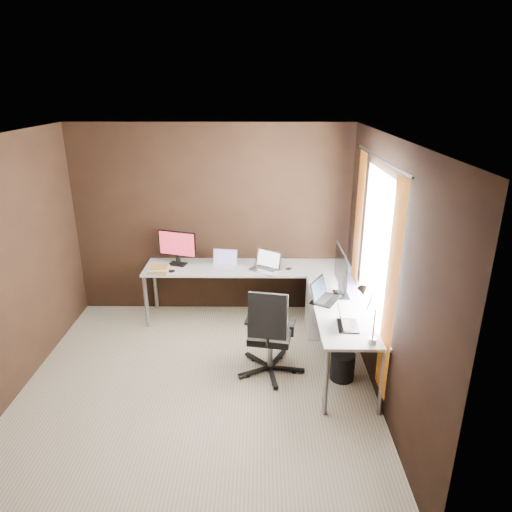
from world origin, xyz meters
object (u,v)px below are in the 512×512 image
Objects in this scene: drawer_pedestal at (324,309)px; wastebasket at (342,366)px; desk_lamp at (367,307)px; office_chair at (270,349)px; book_stack at (159,269)px; monitor_left at (177,246)px; monitor_right at (341,271)px; laptop_silver at (266,266)px; laptop_white at (224,263)px; laptop_black_small at (345,323)px; laptop_black_big at (323,295)px.

wastebasket is at bearing -85.99° from drawer_pedestal.
desk_lamp is 0.52× the size of office_chair.
book_stack is 1.78m from office_chair.
monitor_left reaches higher than book_stack.
monitor_right reaches higher than laptop_silver.
drawer_pedestal is 2.24× the size of book_stack.
monitor_right reaches higher than drawer_pedestal.
laptop_silver is at bearing 122.38° from wastebasket.
drawer_pedestal is 1.20× the size of monitor_left.
laptop_white is 0.78× the size of laptop_silver.
book_stack is at bearing 175.83° from drawer_pedestal.
laptop_black_small is at bearing -23.22° from monitor_left.
laptop_silver reaches higher than laptop_black_small.
drawer_pedestal is 0.89m from monitor_right.
laptop_white is 1.17× the size of laptop_black_small.
laptop_black_small is at bearing -29.62° from laptop_silver.
desk_lamp is at bearing -35.71° from book_stack.
wastebasket is at bearing -18.96° from monitor_left.
laptop_black_small is (-0.06, -0.70, -0.25)m from monitor_right.
laptop_silver is at bearing -1.60° from laptop_white.
monitor_left is 2.50m from laptop_black_small.
office_chair is (1.17, -1.33, -0.69)m from monitor_left.
laptop_black_small is (1.28, -1.54, -0.00)m from laptop_white.
laptop_black_big is 1.44× the size of laptop_black_small.
laptop_black_small is at bearing -41.90° from laptop_white.
monitor_right is 2.41× the size of book_stack.
monitor_right reaches higher than book_stack.
wastebasket is (0.19, -0.39, -0.63)m from laptop_black_big.
drawer_pedestal is 0.60× the size of office_chair.
laptop_white is (0.61, -0.08, -0.21)m from monitor_left.
laptop_black_small is 1.09× the size of book_stack.
drawer_pedestal is 1.28m from laptop_black_small.
office_chair is 0.78m from wastebasket.
drawer_pedestal is at bearing -4.17° from book_stack.
laptop_black_big is (-0.20, -0.11, -0.25)m from monitor_right.
desk_lamp is 1.26m from office_chair.
monitor_right is 0.74m from laptop_black_small.
book_stack is at bearing -157.56° from laptop_white.
office_chair is at bearing 71.84° from laptop_black_small.
laptop_black_small is 0.55× the size of desk_lamp.
drawer_pedestal is at bearing 13.59° from laptop_silver.
drawer_pedestal is at bearing 18.53° from laptop_black_big.
monitor_right is at bearing -16.83° from book_stack.
desk_lamp reaches higher than office_chair.
desk_lamp reaches higher than laptop_black_small.
office_chair is (1.36, -1.05, -0.47)m from book_stack.
monitor_left is at bearing 53.37° from laptop_black_small.
desk_lamp reaches higher than monitor_left.
laptop_silver is 1.50× the size of laptop_black_small.
wastebasket is (0.07, -1.00, -0.15)m from drawer_pedestal.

